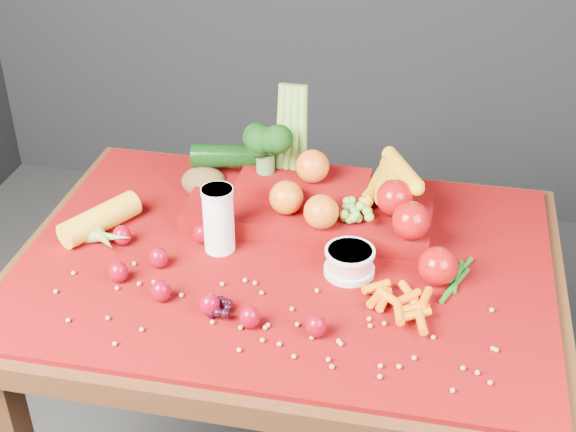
% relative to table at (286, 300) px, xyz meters
% --- Properties ---
extents(table, '(1.10, 0.80, 0.75)m').
position_rel_table_xyz_m(table, '(0.00, 0.00, 0.00)').
color(table, '#36200C').
rests_on(table, ground).
extents(red_cloth, '(1.05, 0.75, 0.01)m').
position_rel_table_xyz_m(red_cloth, '(0.00, 0.00, 0.10)').
color(red_cloth, '#6E0703').
rests_on(red_cloth, table).
extents(milk_glass, '(0.07, 0.07, 0.14)m').
position_rel_table_xyz_m(milk_glass, '(-0.14, 0.01, 0.18)').
color(milk_glass, white).
rests_on(milk_glass, red_cloth).
extents(yogurt_bowl, '(0.10, 0.10, 0.05)m').
position_rel_table_xyz_m(yogurt_bowl, '(0.13, -0.02, 0.14)').
color(yogurt_bowl, silver).
rests_on(yogurt_bowl, red_cloth).
extents(strawberry_scatter, '(0.48, 0.28, 0.05)m').
position_rel_table_xyz_m(strawberry_scatter, '(-0.16, -0.13, 0.13)').
color(strawberry_scatter, maroon).
rests_on(strawberry_scatter, red_cloth).
extents(dark_grape_cluster, '(0.06, 0.05, 0.03)m').
position_rel_table_xyz_m(dark_grape_cluster, '(-0.08, -0.20, 0.12)').
color(dark_grape_cluster, black).
rests_on(dark_grape_cluster, red_cloth).
extents(soybean_scatter, '(0.84, 0.24, 0.01)m').
position_rel_table_xyz_m(soybean_scatter, '(0.00, -0.20, 0.11)').
color(soybean_scatter, '#B0824B').
rests_on(soybean_scatter, red_cloth).
extents(corn_ear, '(0.25, 0.26, 0.06)m').
position_rel_table_xyz_m(corn_ear, '(-0.39, -0.01, 0.13)').
color(corn_ear, gold).
rests_on(corn_ear, red_cloth).
extents(potato, '(0.10, 0.08, 0.07)m').
position_rel_table_xyz_m(potato, '(-0.23, 0.20, 0.14)').
color(potato, '#523819').
rests_on(potato, red_cloth).
extents(baby_carrot_pile, '(0.18, 0.17, 0.03)m').
position_rel_table_xyz_m(baby_carrot_pile, '(0.24, -0.12, 0.12)').
color(baby_carrot_pile, '#DE6207').
rests_on(baby_carrot_pile, red_cloth).
extents(green_bean_pile, '(0.14, 0.12, 0.01)m').
position_rel_table_xyz_m(green_bean_pile, '(0.34, -0.01, 0.11)').
color(green_bean_pile, '#195A14').
rests_on(green_bean_pile, red_cloth).
extents(produce_mound, '(0.60, 0.36, 0.27)m').
position_rel_table_xyz_m(produce_mound, '(0.04, 0.16, 0.17)').
color(produce_mound, '#6E0703').
rests_on(produce_mound, red_cloth).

